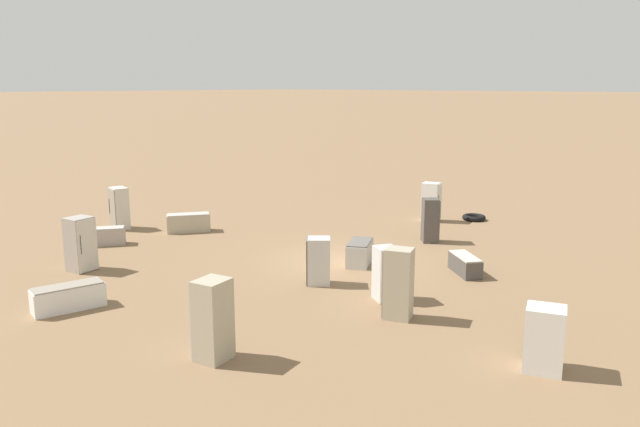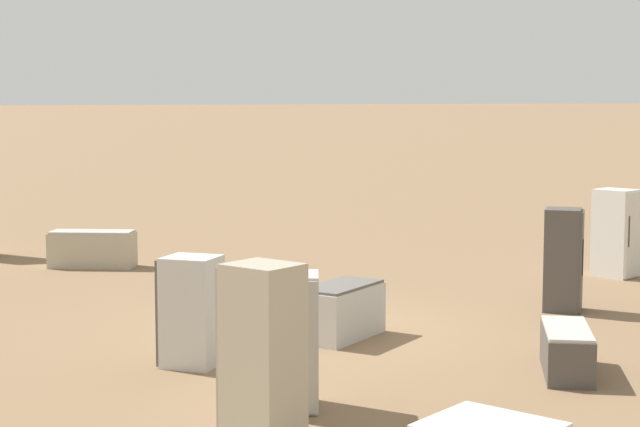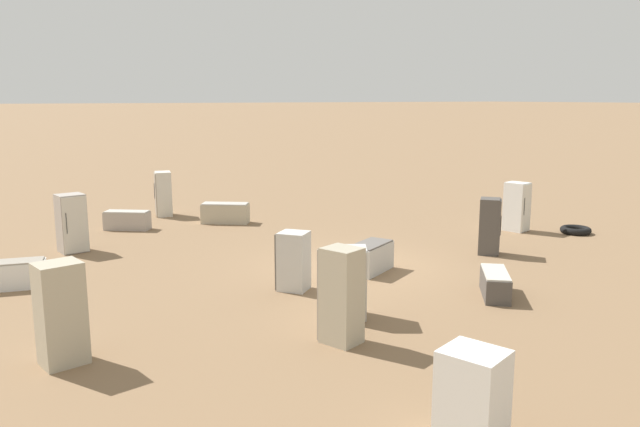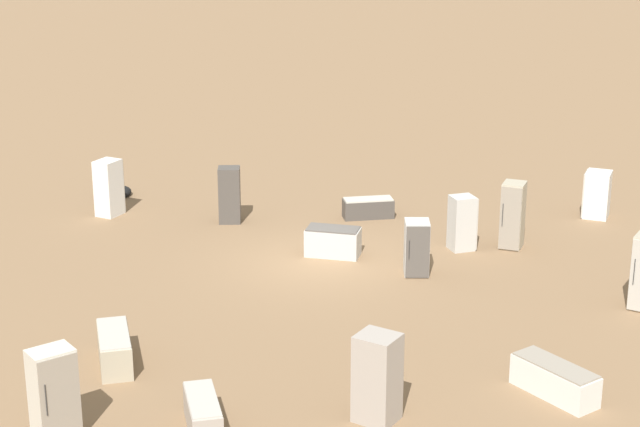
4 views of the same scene
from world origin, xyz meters
The scene contains 9 objects.
ground_plane centered at (0.00, 0.00, 0.00)m, with size 1000.00×1000.00×0.00m, color #846647.
discarded_fridge_3 centered at (-1.07, 2.45, 0.72)m, with size 0.94×0.93×1.44m.
discarded_fridge_4 centered at (-0.67, -0.08, 0.39)m, with size 1.31×1.61×0.79m.
discarded_fridge_5 centered at (-0.79, -4.27, 0.84)m, with size 0.86×0.86×1.68m.
discarded_fridge_6 centered at (-4.48, 3.16, 0.93)m, with size 0.87×0.79×1.86m.
discarded_fridge_7 centered at (-3.42, 2.24, 0.76)m, with size 0.86×0.82×1.53m.
discarded_fridge_10 centered at (7.48, 0.94, 0.38)m, with size 1.51×1.80×0.75m.
discarded_fridge_12 centered at (1.18, -7.47, 0.86)m, with size 0.89×0.76×1.71m.
discarded_fridge_13 centered at (-3.86, -1.47, 0.30)m, with size 1.53×1.38×0.60m.
Camera 2 is at (-13.67, 7.87, 3.47)m, focal length 60.00 mm.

